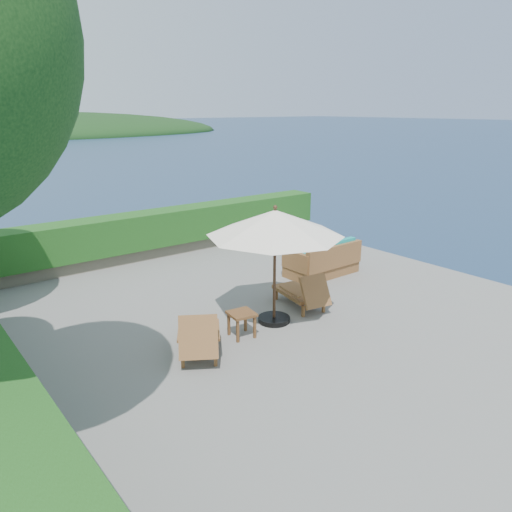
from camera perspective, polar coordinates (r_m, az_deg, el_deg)
ground at (r=10.79m, az=1.37°, el=-6.84°), size 12.00×12.00×0.00m
foundation at (r=11.50m, az=1.31°, el=-13.96°), size 12.00×12.00×3.00m
ocean at (r=12.30m, az=1.27°, el=-19.78°), size 600.00×600.00×0.00m
offshore_island at (r=151.10m, az=-26.60°, el=12.19°), size 126.00×57.60×12.60m
planter_wall_far at (r=15.23m, az=-12.09°, el=0.57°), size 12.00×0.60×0.36m
hedge_far at (r=15.06m, az=-12.24°, el=3.02°), size 12.40×0.90×1.00m
patio_umbrella at (r=9.85m, az=2.19°, el=3.65°), size 2.90×2.90×2.47m
lounge_left at (r=9.10m, az=-6.54°, el=-8.91°), size 1.42×1.72×0.93m
lounge_right at (r=11.12m, az=5.38°, el=-4.15°), size 0.88×1.61×0.88m
side_table at (r=9.71m, az=-1.66°, el=-6.95°), size 0.54×0.54×0.51m
wicker_loveseat at (r=13.35m, az=7.70°, el=-0.60°), size 1.99×1.03×0.97m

